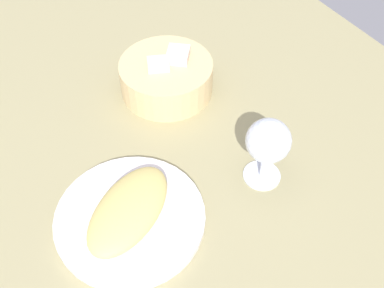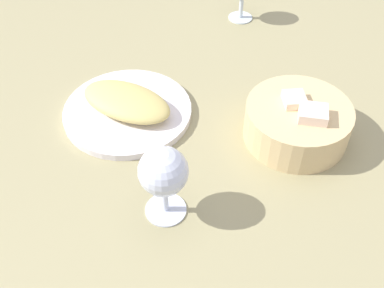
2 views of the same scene
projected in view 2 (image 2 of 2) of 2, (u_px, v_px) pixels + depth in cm
name	position (u px, v px, depth cm)	size (l,w,h in cm)	color
ground_plane	(187.00, 97.00, 94.22)	(140.00, 140.00, 2.00)	#999066
plate	(128.00, 111.00, 88.63)	(24.38, 24.38, 1.40)	white
omelette	(126.00, 101.00, 86.83)	(18.16, 9.76, 3.60)	#D4BF6D
lettuce_garnish	(107.00, 95.00, 90.13)	(3.82, 3.82, 1.09)	#398E37
bread_basket	(297.00, 122.00, 82.32)	(18.71, 18.71, 8.74)	#D8BB82
wine_glass_near	(163.00, 174.00, 67.09)	(7.49, 7.49, 13.16)	silver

